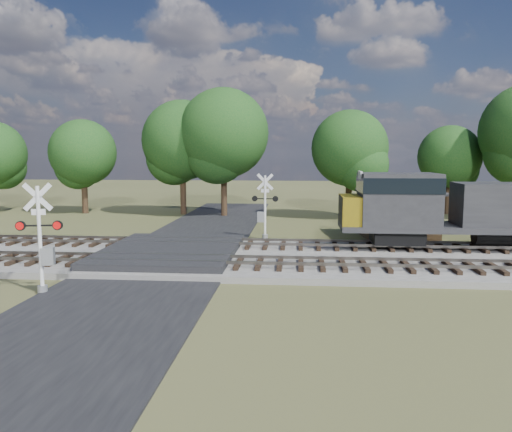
{
  "coord_description": "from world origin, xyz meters",
  "views": [
    {
      "loc": [
        6.84,
        -25.48,
        5.62
      ],
      "look_at": [
        4.5,
        2.0,
        2.18
      ],
      "focal_mm": 35.0,
      "sensor_mm": 36.0,
      "label": 1
    }
  ],
  "objects": [
    {
      "name": "crossing_panel",
      "position": [
        0.0,
        0.5,
        0.32
      ],
      "size": [
        7.0,
        9.0,
        0.62
      ],
      "primitive_type": "cube",
      "color": "#262628",
      "rests_on": "ground"
    },
    {
      "name": "ground",
      "position": [
        0.0,
        0.0,
        0.0
      ],
      "size": [
        160.0,
        160.0,
        0.0
      ],
      "primitive_type": "plane",
      "color": "#444726",
      "rests_on": "ground"
    },
    {
      "name": "road",
      "position": [
        0.0,
        0.0,
        0.04
      ],
      "size": [
        7.0,
        60.0,
        0.08
      ],
      "primitive_type": "cube",
      "color": "black",
      "rests_on": "ground"
    },
    {
      "name": "crossing_signal_far",
      "position": [
        4.57,
        7.16,
        1.81
      ],
      "size": [
        1.76,
        0.38,
        4.36
      ],
      "rotation": [
        0.0,
        0.0,
        3.08
      ],
      "color": "silver",
      "rests_on": "ground"
    },
    {
      "name": "treeline",
      "position": [
        7.94,
        19.71,
        6.57
      ],
      "size": [
        81.43,
        10.86,
        11.57
      ],
      "color": "black",
      "rests_on": "ground"
    },
    {
      "name": "crossing_signal_near",
      "position": [
        -3.38,
        -6.58,
        1.87
      ],
      "size": [
        1.79,
        0.51,
        4.5
      ],
      "rotation": [
        0.0,
        0.0,
        0.21
      ],
      "color": "silver",
      "rests_on": "ground"
    },
    {
      "name": "track_near",
      "position": [
        3.12,
        -2.0,
        0.41
      ],
      "size": [
        140.0,
        2.6,
        0.33
      ],
      "color": "black",
      "rests_on": "ballast_bed"
    },
    {
      "name": "equipment_shed",
      "position": [
        13.49,
        8.23,
        1.63
      ],
      "size": [
        5.28,
        5.28,
        3.23
      ],
      "rotation": [
        0.0,
        0.0,
        0.12
      ],
      "color": "#3F2E1B",
      "rests_on": "ground"
    },
    {
      "name": "ballast_bed",
      "position": [
        10.0,
        0.5,
        0.15
      ],
      "size": [
        140.0,
        10.0,
        0.3
      ],
      "primitive_type": "cube",
      "color": "gray",
      "rests_on": "ground"
    },
    {
      "name": "track_far",
      "position": [
        3.12,
        3.0,
        0.41
      ],
      "size": [
        140.0,
        2.6,
        0.33
      ],
      "color": "black",
      "rests_on": "ballast_bed"
    }
  ]
}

